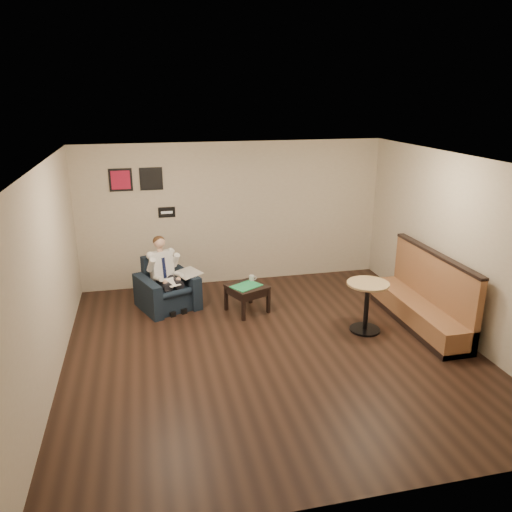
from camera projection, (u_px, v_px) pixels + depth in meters
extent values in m
plane|color=black|center=(271.00, 350.00, 7.49)|extent=(6.00, 6.00, 0.00)
cube|color=beige|center=(234.00, 214.00, 9.83)|extent=(6.00, 0.02, 2.80)
cube|color=beige|center=(360.00, 371.00, 4.28)|extent=(6.00, 0.02, 2.80)
cube|color=beige|center=(47.00, 278.00, 6.42)|extent=(0.02, 6.00, 2.80)
cube|color=beige|center=(460.00, 247.00, 7.69)|extent=(0.02, 6.00, 2.80)
cube|color=white|center=(273.00, 162.00, 6.62)|extent=(6.00, 6.00, 0.02)
cube|color=black|center=(167.00, 212.00, 9.51)|extent=(0.32, 0.02, 0.20)
cube|color=#B61636|center=(121.00, 180.00, 9.14)|extent=(0.42, 0.03, 0.42)
cube|color=black|center=(151.00, 179.00, 9.26)|extent=(0.42, 0.03, 0.42)
cube|color=black|center=(167.00, 284.00, 8.84)|extent=(1.19, 1.19, 0.89)
cube|color=white|center=(172.00, 282.00, 8.64)|extent=(0.31, 0.35, 0.01)
cube|color=silver|center=(188.00, 273.00, 8.91)|extent=(0.55, 0.60, 0.01)
cube|color=black|center=(247.00, 298.00, 8.73)|extent=(0.79, 0.79, 0.49)
cube|color=#25B966|center=(246.00, 286.00, 8.61)|extent=(0.60, 0.55, 0.01)
cylinder|color=white|center=(252.00, 278.00, 8.85)|extent=(0.12, 0.12, 0.10)
cube|color=black|center=(244.00, 282.00, 8.81)|extent=(0.17, 0.11, 0.01)
cube|color=brown|center=(421.00, 290.00, 8.12)|extent=(0.57, 2.37, 1.21)
cylinder|color=tan|center=(366.00, 307.00, 7.97)|extent=(0.75, 0.75, 0.83)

